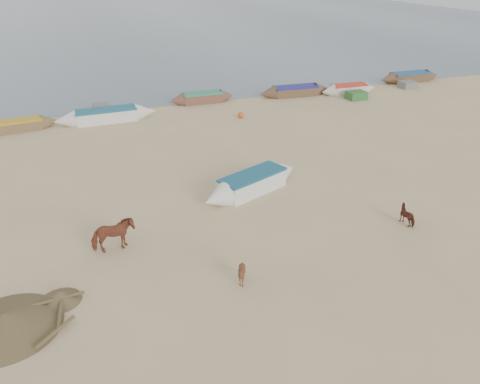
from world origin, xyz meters
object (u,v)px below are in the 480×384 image
cow_adult (113,235)px  calf_front (242,274)px  near_canoe (253,183)px  calf_right (409,215)px

cow_adult → calf_front: size_ratio=1.91×
near_canoe → cow_adult: bearing=-179.7°
cow_adult → calf_front: bearing=-138.0°
cow_adult → near_canoe: (7.07, 2.94, -0.21)m
cow_adult → near_canoe: size_ratio=0.28×
cow_adult → calf_right: size_ratio=2.00×
cow_adult → calf_front: cow_adult is taller
calf_right → near_canoe: bearing=14.9°
calf_front → near_canoe: near_canoe is taller
cow_adult → near_canoe: 7.66m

